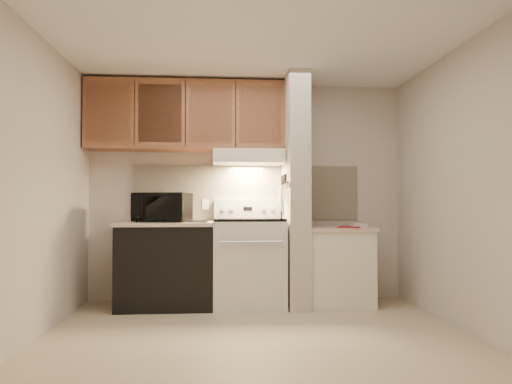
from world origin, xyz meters
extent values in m
plane|color=#C1AE8B|center=(0.00, 0.00, 0.00)|extent=(3.60, 3.60, 0.00)
plane|color=white|center=(0.00, 0.00, 2.50)|extent=(3.60, 3.60, 0.00)
cube|color=beige|center=(0.00, 1.50, 1.25)|extent=(3.60, 2.50, 0.02)
cube|color=beige|center=(-1.80, 0.00, 1.25)|extent=(0.02, 3.00, 2.50)
cube|color=beige|center=(1.80, 0.00, 1.25)|extent=(0.02, 3.00, 2.50)
cube|color=beige|center=(0.00, 1.49, 1.24)|extent=(2.60, 0.02, 0.63)
cube|color=silver|center=(0.00, 1.16, 0.46)|extent=(0.76, 0.65, 0.92)
cube|color=black|center=(0.00, 0.84, 0.50)|extent=(0.50, 0.01, 0.30)
cylinder|color=silver|center=(0.00, 0.80, 0.72)|extent=(0.65, 0.02, 0.02)
cube|color=black|center=(0.00, 1.16, 0.94)|extent=(0.74, 0.64, 0.03)
cube|color=silver|center=(0.00, 1.44, 1.05)|extent=(0.76, 0.08, 0.20)
cube|color=black|center=(0.00, 1.40, 1.05)|extent=(0.10, 0.01, 0.04)
cylinder|color=silver|center=(-0.28, 1.40, 1.05)|extent=(0.05, 0.02, 0.05)
cylinder|color=silver|center=(-0.18, 1.40, 1.05)|extent=(0.05, 0.02, 0.05)
cylinder|color=silver|center=(0.18, 1.40, 1.05)|extent=(0.05, 0.02, 0.05)
cylinder|color=silver|center=(0.28, 1.40, 1.05)|extent=(0.05, 0.02, 0.05)
cube|color=black|center=(-0.88, 1.17, 0.43)|extent=(1.00, 0.63, 0.87)
cube|color=beige|center=(-0.88, 1.17, 0.89)|extent=(1.04, 0.67, 0.04)
cube|color=black|center=(-0.55, 0.98, 0.92)|extent=(0.23, 0.13, 0.01)
cylinder|color=#256668|center=(-0.83, 1.39, 0.96)|extent=(0.13, 0.13, 0.11)
cube|color=white|center=(-0.48, 1.48, 1.10)|extent=(0.08, 0.01, 0.12)
imported|color=black|center=(-0.93, 1.15, 1.07)|extent=(0.63, 0.50, 0.31)
cube|color=beige|center=(0.51, 1.15, 1.25)|extent=(0.22, 0.70, 2.50)
cube|color=#9B5F3C|center=(0.39, 1.15, 1.30)|extent=(0.01, 0.70, 0.04)
cube|color=black|center=(0.39, 1.10, 1.32)|extent=(0.02, 0.42, 0.04)
cube|color=silver|center=(0.38, 0.94, 1.22)|extent=(0.01, 0.03, 0.16)
cylinder|color=black|center=(0.38, 0.95, 1.37)|extent=(0.02, 0.02, 0.10)
cube|color=silver|center=(0.38, 1.02, 1.21)|extent=(0.01, 0.04, 0.18)
cylinder|color=black|center=(0.38, 1.03, 1.37)|extent=(0.02, 0.02, 0.10)
cube|color=silver|center=(0.38, 1.10, 1.20)|extent=(0.01, 0.04, 0.20)
cylinder|color=black|center=(0.38, 1.11, 1.37)|extent=(0.02, 0.02, 0.10)
cube|color=silver|center=(0.38, 1.19, 1.22)|extent=(0.01, 0.04, 0.16)
cylinder|color=black|center=(0.38, 1.18, 1.37)|extent=(0.02, 0.02, 0.10)
cube|color=silver|center=(0.38, 1.26, 1.21)|extent=(0.01, 0.04, 0.18)
cylinder|color=black|center=(0.38, 1.27, 1.37)|extent=(0.02, 0.02, 0.10)
cube|color=gray|center=(0.38, 1.32, 1.15)|extent=(0.03, 0.11, 0.27)
cube|color=white|center=(0.97, 1.15, 0.40)|extent=(0.70, 0.60, 0.81)
cube|color=beige|center=(0.97, 1.15, 0.83)|extent=(0.74, 0.64, 0.04)
cube|color=maroon|center=(1.07, 1.00, 0.86)|extent=(0.33, 0.37, 0.01)
cube|color=white|center=(1.19, 1.05, 0.87)|extent=(0.17, 0.12, 0.04)
cube|color=white|center=(0.00, 1.28, 1.62)|extent=(0.78, 0.44, 0.15)
cube|color=white|center=(0.00, 1.07, 1.58)|extent=(0.78, 0.04, 0.06)
cube|color=#9B5F3C|center=(-0.69, 1.32, 2.08)|extent=(2.18, 0.33, 0.77)
cube|color=#9B5F3C|center=(-1.51, 1.17, 2.08)|extent=(0.46, 0.01, 0.63)
cube|color=black|center=(-1.23, 1.16, 2.08)|extent=(0.01, 0.01, 0.73)
cube|color=#9B5F3C|center=(-0.96, 1.17, 2.08)|extent=(0.46, 0.01, 0.63)
cube|color=black|center=(-0.69, 1.16, 2.08)|extent=(0.01, 0.01, 0.73)
cube|color=#9B5F3C|center=(-0.42, 1.17, 2.08)|extent=(0.46, 0.01, 0.63)
cube|color=black|center=(-0.14, 1.16, 2.08)|extent=(0.01, 0.01, 0.73)
cube|color=#9B5F3C|center=(0.13, 1.17, 2.08)|extent=(0.46, 0.01, 0.63)
camera|label=1|loc=(-0.30, -3.79, 1.09)|focal=32.00mm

